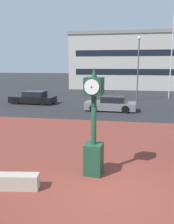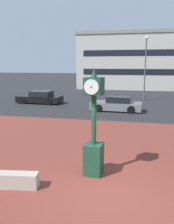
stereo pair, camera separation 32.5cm
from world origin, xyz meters
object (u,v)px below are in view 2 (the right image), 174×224
object	(u,v)px
car_street_near	(117,104)
street_lamp_post	(146,62)
street_clock	(94,133)
civic_building	(151,61)
car_street_mid	(40,98)

from	to	relation	value
car_street_near	street_lamp_post	xyz separation A→B (m)	(2.42, 6.53, 3.64)
street_clock	car_street_near	world-z (taller)	street_clock
street_clock	civic_building	distance (m)	36.00
street_clock	car_street_near	bearing A→B (deg)	97.07
street_clock	car_street_near	distance (m)	12.24
civic_building	street_clock	bearing A→B (deg)	-95.74
street_clock	civic_building	xyz separation A→B (m)	(3.59, 35.70, 2.96)
street_clock	car_street_mid	xyz separation A→B (m)	(-8.42, 14.67, -0.99)
car_street_mid	street_lamp_post	size ratio (longest dim) A/B	0.68
car_street_near	civic_building	world-z (taller)	civic_building
street_clock	car_street_near	xyz separation A→B (m)	(-0.27, 12.20, -0.99)
car_street_near	car_street_mid	bearing A→B (deg)	75.40
car_street_mid	street_lamp_post	distance (m)	11.90
civic_building	street_lamp_post	distance (m)	17.03
car_street_mid	street_lamp_post	bearing A→B (deg)	-66.25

